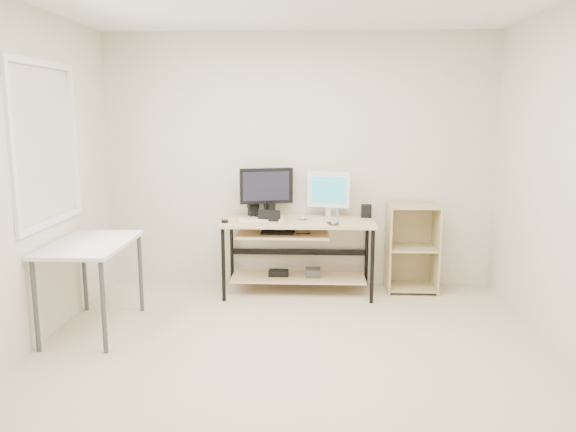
# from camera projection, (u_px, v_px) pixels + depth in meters

# --- Properties ---
(room) EXTENTS (4.01, 4.01, 2.62)m
(room) POSITION_uv_depth(u_px,v_px,m) (273.00, 183.00, 3.87)
(room) COLOR beige
(room) RESTS_ON ground
(desk) EXTENTS (1.50, 0.65, 0.75)m
(desk) POSITION_uv_depth(u_px,v_px,m) (296.00, 241.00, 5.60)
(desk) COLOR #DDBC8C
(desk) RESTS_ON ground
(side_table) EXTENTS (0.60, 1.00, 0.75)m
(side_table) POSITION_uv_depth(u_px,v_px,m) (91.00, 252.00, 4.60)
(side_table) COLOR white
(side_table) RESTS_ON ground
(shelf_unit) EXTENTS (0.50, 0.40, 0.90)m
(shelf_unit) POSITION_uv_depth(u_px,v_px,m) (411.00, 247.00, 5.72)
(shelf_unit) COLOR tan
(shelf_unit) RESTS_ON ground
(black_monitor) EXTENTS (0.54, 0.23, 0.50)m
(black_monitor) POSITION_uv_depth(u_px,v_px,m) (266.00, 189.00, 5.69)
(black_monitor) COLOR black
(black_monitor) RESTS_ON desk
(white_imac) EXTENTS (0.43, 0.14, 0.46)m
(white_imac) POSITION_uv_depth(u_px,v_px,m) (329.00, 191.00, 5.68)
(white_imac) COLOR silver
(white_imac) RESTS_ON desk
(keyboard) EXTENTS (0.45, 0.19, 0.02)m
(keyboard) POSITION_uv_depth(u_px,v_px,m) (261.00, 219.00, 5.54)
(keyboard) COLOR white
(keyboard) RESTS_ON desk
(mouse) EXTENTS (0.09, 0.13, 0.04)m
(mouse) POSITION_uv_depth(u_px,v_px,m) (303.00, 217.00, 5.57)
(mouse) COLOR #BABABF
(mouse) RESTS_ON desk
(center_speaker) EXTENTS (0.22, 0.15, 0.10)m
(center_speaker) POSITION_uv_depth(u_px,v_px,m) (269.00, 215.00, 5.52)
(center_speaker) COLOR black
(center_speaker) RESTS_ON desk
(speaker_left) EXTENTS (0.13, 0.13, 0.20)m
(speaker_left) POSITION_uv_depth(u_px,v_px,m) (253.00, 205.00, 5.77)
(speaker_left) COLOR black
(speaker_left) RESTS_ON desk
(speaker_right) EXTENTS (0.11, 0.11, 0.13)m
(speaker_right) POSITION_uv_depth(u_px,v_px,m) (366.00, 211.00, 5.70)
(speaker_right) COLOR black
(speaker_right) RESTS_ON desk
(audio_controller) EXTENTS (0.09, 0.08, 0.16)m
(audio_controller) POSITION_uv_depth(u_px,v_px,m) (271.00, 209.00, 5.70)
(audio_controller) COLOR black
(audio_controller) RESTS_ON desk
(volume_puck) EXTENTS (0.09, 0.09, 0.03)m
(volume_puck) POSITION_uv_depth(u_px,v_px,m) (225.00, 221.00, 5.42)
(volume_puck) COLOR black
(volume_puck) RESTS_ON desk
(smartphone) EXTENTS (0.09, 0.13, 0.01)m
(smartphone) POSITION_uv_depth(u_px,v_px,m) (331.00, 223.00, 5.35)
(smartphone) COLOR black
(smartphone) RESTS_ON desk
(coaster) EXTENTS (0.11, 0.11, 0.01)m
(coaster) POSITION_uv_depth(u_px,v_px,m) (335.00, 225.00, 5.28)
(coaster) COLOR olive
(coaster) RESTS_ON desk
(drinking_glass) EXTENTS (0.09, 0.09, 0.15)m
(drinking_glass) POSITION_uv_depth(u_px,v_px,m) (335.00, 217.00, 5.26)
(drinking_glass) COLOR white
(drinking_glass) RESTS_ON coaster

